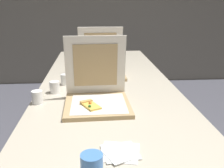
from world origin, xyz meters
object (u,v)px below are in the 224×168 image
Objects in this scene: cup_white_near_center at (55,87)px; cup_white_near_left at (37,97)px; pizza_box_middle at (101,68)px; pizza_box_front at (97,96)px; napkin_pile at (120,152)px; cup_white_mid at (65,79)px; cup_printed_front at (92,167)px; table at (107,90)px.

cup_white_near_center is 0.19m from cup_white_near_left.
pizza_box_middle is 4.93× the size of cup_white_near_center.
pizza_box_front is 0.34m from cup_white_near_center.
napkin_pile is (0.03, -1.10, -0.05)m from pizza_box_middle.
cup_white_near_center and cup_white_near_left have the same top height.
cup_printed_front reaches higher than cup_white_mid.
cup_printed_front is (0.18, -1.01, 0.01)m from cup_white_mid.
cup_white_mid is 0.91m from napkin_pile.
pizza_box_middle reaches higher than cup_white_near_left.
cup_white_near_center is 0.88m from cup_printed_front.
pizza_box_front reaches higher than cup_printed_front.
pizza_box_front reaches higher than table.
cup_white_near_left is at bearing 127.52° from napkin_pile.
cup_white_near_left is at bearing -110.05° from cup_white_mid.
pizza_box_front is at bearing -61.39° from cup_white_mid.
cup_white_near_center is at bearing -156.05° from table.
cup_white_near_left is at bearing 170.32° from pizza_box_front.
cup_white_near_left is 0.80× the size of cup_printed_front.
cup_white_mid reaches higher than napkin_pile.
pizza_box_front reaches higher than cup_white_mid.
pizza_box_front is at bearing -95.48° from pizza_box_middle.
cup_white_mid is 1.00× the size of cup_white_near_left.
table is 0.85m from napkin_pile.
cup_white_near_center is at bearing -106.89° from cup_white_mid.
table is 33.88× the size of cup_white_mid.
pizza_box_front is at bearing -40.26° from cup_white_near_center.
table is 14.11× the size of napkin_pile.
napkin_pile is (0.00, -0.85, 0.05)m from table.
cup_printed_front reaches higher than napkin_pile.
cup_white_mid is at bearing 73.11° from cup_white_near_center.
cup_white_near_center is at bearing 115.54° from napkin_pile.
pizza_box_middle reaches higher than napkin_pile.
cup_white_near_center is at bearing 105.19° from cup_printed_front.
napkin_pile is at bearing -89.42° from pizza_box_middle.
cup_white_near_center reaches higher than napkin_pile.
pizza_box_middle is (-0.03, 0.25, 0.10)m from table.
pizza_box_middle reaches higher than cup_printed_front.
cup_white_near_center is at bearing 67.05° from cup_white_near_left.
table is at bearing 76.52° from pizza_box_front.
pizza_box_front is 5.03× the size of cup_white_near_center.
cup_white_near_center is 1.00× the size of cup_white_near_left.
pizza_box_middle is 4.93× the size of cup_white_near_left.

